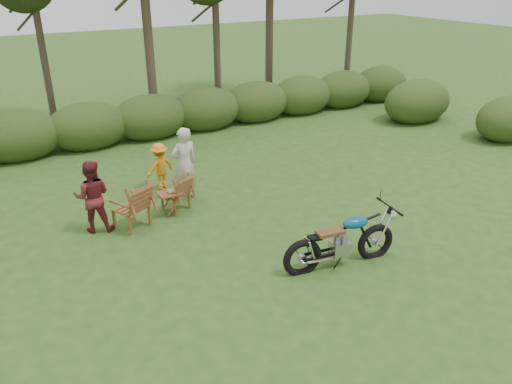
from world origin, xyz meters
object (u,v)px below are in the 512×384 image
cup (170,191)px  adult_b (97,230)px  adult_a (187,198)px  lawn_chair_left (133,226)px  lawn_chair_right (176,209)px  motorcycle (339,264)px  side_table (171,204)px  child (162,188)px

cup → adult_b: 1.75m
adult_a → adult_b: size_ratio=1.14×
lawn_chair_left → cup: bearing=159.1°
lawn_chair_right → adult_b: 1.85m
adult_a → adult_b: (-2.28, -0.52, 0.00)m
lawn_chair_left → lawn_chair_right: bearing=171.2°
motorcycle → side_table: size_ratio=3.96×
adult_a → side_table: bearing=39.9°
side_table → motorcycle: bearing=-60.7°
adult_b → child: bearing=-124.7°
cup → child: size_ratio=0.11×
lawn_chair_left → adult_b: (-0.71, 0.23, 0.00)m
motorcycle → child: bearing=116.9°
cup → adult_a: 1.12m
lawn_chair_left → cup: 1.11m
lawn_chair_left → adult_b: adult_b is taller
adult_b → child: 2.40m
lawn_chair_right → cup: bearing=28.1°
adult_a → cup: bearing=41.8°
lawn_chair_left → adult_b: 0.75m
motorcycle → lawn_chair_left: 4.49m
lawn_chair_left → motorcycle: bearing=105.1°
lawn_chair_right → lawn_chair_left: size_ratio=0.83×
adult_a → adult_b: bearing=7.8°
motorcycle → side_table: bearing=128.0°
lawn_chair_right → cup: cup is taller
lawn_chair_right → cup: 0.69m
lawn_chair_right → child: 1.29m
lawn_chair_left → adult_a: (1.57, 0.76, 0.00)m
side_table → adult_a: adult_a is taller
side_table → lawn_chair_left: bearing=-172.9°
lawn_chair_left → cup: size_ratio=7.87×
child → motorcycle: bearing=91.0°
side_table → cup: size_ratio=4.13×
side_table → child: (0.33, 1.50, -0.28)m
lawn_chair_left → child: child is taller
cup → motorcycle: bearing=-60.4°
lawn_chair_right → adult_b: bearing=-20.3°
child → adult_a: bearing=92.9°
adult_b → cup: bearing=-165.6°
lawn_chair_right → side_table: bearing=22.9°
motorcycle → adult_b: size_ratio=1.39×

